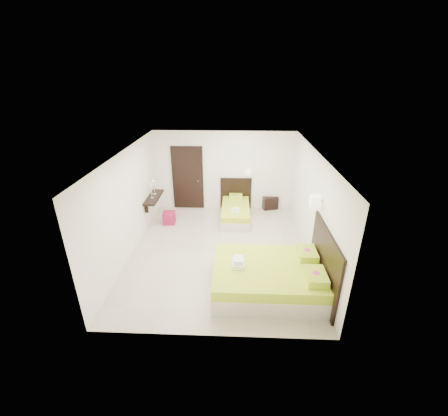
{
  "coord_description": "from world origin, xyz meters",
  "views": [
    {
      "loc": [
        0.39,
        -6.62,
        4.28
      ],
      "look_at": [
        0.1,
        0.3,
        1.1
      ],
      "focal_mm": 24.0,
      "sensor_mm": 36.0,
      "label": 1
    }
  ],
  "objects_px": {
    "bed_double": "(272,276)",
    "bed_single": "(236,210)",
    "ottoman": "(169,218)",
    "nightstand": "(269,202)"
  },
  "relations": [
    {
      "from": "nightstand",
      "to": "ottoman",
      "type": "xyz_separation_m",
      "value": [
        -3.18,
        -1.27,
        -0.04
      ]
    },
    {
      "from": "bed_single",
      "to": "ottoman",
      "type": "distance_m",
      "value": 2.09
    },
    {
      "from": "bed_double",
      "to": "nightstand",
      "type": "distance_m",
      "value": 4.26
    },
    {
      "from": "bed_single",
      "to": "ottoman",
      "type": "relative_size",
      "value": 4.74
    },
    {
      "from": "bed_single",
      "to": "nightstand",
      "type": "distance_m",
      "value": 1.41
    },
    {
      "from": "bed_double",
      "to": "nightstand",
      "type": "bearing_deg",
      "value": 85.28
    },
    {
      "from": "bed_double",
      "to": "bed_single",
      "type": "bearing_deg",
      "value": 103.03
    },
    {
      "from": "bed_single",
      "to": "nightstand",
      "type": "height_order",
      "value": "bed_single"
    },
    {
      "from": "nightstand",
      "to": "ottoman",
      "type": "distance_m",
      "value": 3.42
    },
    {
      "from": "ottoman",
      "to": "bed_double",
      "type": "bearing_deg",
      "value": -46.42
    }
  ]
}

